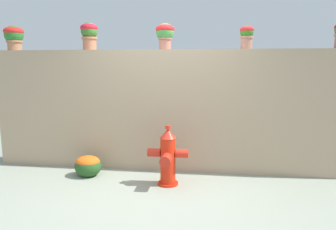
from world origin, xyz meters
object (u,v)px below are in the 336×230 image
at_px(potted_plant_0, 14,36).
at_px(potted_plant_2, 165,33).
at_px(potted_plant_3, 247,35).
at_px(flower_bush_left, 88,165).
at_px(potted_plant_1, 89,33).
at_px(fire_hydrant, 168,158).

relative_size(potted_plant_0, potted_plant_2, 1.00).
xyz_separation_m(potted_plant_3, flower_bush_left, (-2.44, -0.55, -2.03)).
relative_size(potted_plant_2, flower_bush_left, 1.00).
distance_m(potted_plant_0, potted_plant_1, 1.33).
bearing_deg(fire_hydrant, potted_plant_3, 33.49).
relative_size(potted_plant_1, flower_bush_left, 1.07).
height_order(potted_plant_0, potted_plant_2, same).
bearing_deg(potted_plant_1, potted_plant_3, -0.41).
xyz_separation_m(potted_plant_0, fire_hydrant, (2.76, -0.73, -1.83)).
bearing_deg(fire_hydrant, potted_plant_0, 165.14).
relative_size(potted_plant_1, fire_hydrant, 0.51).
height_order(potted_plant_0, potted_plant_3, potted_plant_0).
distance_m(potted_plant_2, potted_plant_3, 1.29).
height_order(potted_plant_1, potted_plant_2, potted_plant_1).
xyz_separation_m(potted_plant_0, potted_plant_2, (2.61, 0.05, 0.01)).
relative_size(potted_plant_3, fire_hydrant, 0.41).
xyz_separation_m(potted_plant_0, potted_plant_3, (3.89, 0.02, -0.03)).
xyz_separation_m(potted_plant_1, flower_bush_left, (0.12, -0.57, -2.09)).
bearing_deg(flower_bush_left, potted_plant_2, 26.66).
xyz_separation_m(potted_plant_0, potted_plant_1, (1.33, 0.04, 0.02)).
bearing_deg(flower_bush_left, potted_plant_0, 159.98).
bearing_deg(flower_bush_left, fire_hydrant, -8.85).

